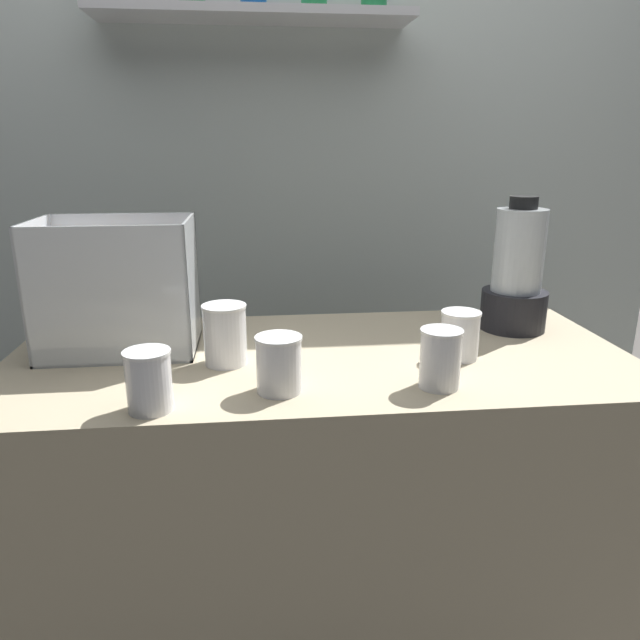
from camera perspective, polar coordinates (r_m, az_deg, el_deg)
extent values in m
cube|color=tan|center=(1.54, 0.00, -19.19)|extent=(1.40, 0.64, 0.90)
cube|color=silver|center=(2.02, -2.41, 13.76)|extent=(2.60, 0.04, 2.50)
cube|color=silver|center=(1.92, -6.46, 27.45)|extent=(0.93, 0.20, 0.02)
cube|color=white|center=(1.44, -18.55, -2.52)|extent=(0.34, 0.23, 0.01)
cube|color=white|center=(1.29, -20.14, 2.00)|extent=(0.34, 0.01, 0.30)
cube|color=white|center=(1.50, -18.20, 4.17)|extent=(0.34, 0.01, 0.30)
cube|color=white|center=(1.44, -25.54, 2.86)|extent=(0.01, 0.23, 0.30)
cube|color=white|center=(1.37, -12.30, 3.45)|extent=(0.01, 0.23, 0.30)
cone|color=orange|center=(1.42, -18.70, -2.04)|extent=(0.16, 0.07, 0.03)
cone|color=orange|center=(1.45, -19.44, -1.52)|extent=(0.17, 0.09, 0.03)
cone|color=orange|center=(1.45, -20.25, -1.81)|extent=(0.07, 0.18, 0.02)
cone|color=orange|center=(1.42, -19.14, -1.91)|extent=(0.12, 0.15, 0.03)
cone|color=orange|center=(1.42, -19.92, -0.91)|extent=(0.18, 0.09, 0.03)
cone|color=orange|center=(1.44, -20.19, -0.41)|extent=(0.18, 0.08, 0.03)
cone|color=orange|center=(1.42, -18.06, -0.79)|extent=(0.16, 0.05, 0.03)
cone|color=orange|center=(1.40, -16.85, -0.93)|extent=(0.15, 0.07, 0.03)
cone|color=orange|center=(1.44, -18.75, 0.53)|extent=(0.14, 0.08, 0.03)
cone|color=orange|center=(1.43, -21.76, 0.21)|extent=(0.13, 0.14, 0.03)
cone|color=orange|center=(1.39, -17.09, 1.18)|extent=(0.07, 0.19, 0.04)
cone|color=orange|center=(1.42, -18.94, 0.02)|extent=(0.05, 0.20, 0.03)
cone|color=orange|center=(1.41, -16.09, 1.48)|extent=(0.18, 0.06, 0.03)
cylinder|color=black|center=(1.57, 18.29, 0.95)|extent=(0.16, 0.16, 0.10)
cylinder|color=silver|center=(1.54, 18.81, 6.41)|extent=(0.12, 0.12, 0.21)
cylinder|color=orange|center=(1.56, 18.53, 3.43)|extent=(0.11, 0.11, 0.04)
cylinder|color=black|center=(1.53, 19.23, 10.75)|extent=(0.07, 0.07, 0.03)
cylinder|color=white|center=(1.08, -16.31, -5.84)|extent=(0.08, 0.08, 0.11)
cylinder|color=yellow|center=(1.09, -16.23, -6.75)|extent=(0.07, 0.07, 0.07)
cylinder|color=white|center=(1.06, -16.55, -3.05)|extent=(0.08, 0.08, 0.01)
cylinder|color=white|center=(1.27, -9.22, -1.54)|extent=(0.09, 0.09, 0.13)
cylinder|color=red|center=(1.28, -9.17, -2.46)|extent=(0.08, 0.08, 0.08)
cylinder|color=white|center=(1.25, -9.35, 1.32)|extent=(0.09, 0.09, 0.01)
cylinder|color=white|center=(1.12, -4.01, -4.46)|extent=(0.09, 0.09, 0.10)
cylinder|color=maroon|center=(1.12, -4.00, -4.96)|extent=(0.08, 0.08, 0.08)
cylinder|color=white|center=(1.10, -4.07, -1.77)|extent=(0.09, 0.09, 0.01)
cylinder|color=white|center=(1.16, 11.62, -3.84)|extent=(0.08, 0.08, 0.11)
cylinder|color=yellow|center=(1.16, 11.57, -4.57)|extent=(0.07, 0.07, 0.08)
cylinder|color=white|center=(1.14, 11.79, -1.07)|extent=(0.08, 0.08, 0.01)
cylinder|color=white|center=(1.32, 13.45, -1.55)|extent=(0.08, 0.08, 0.10)
cylinder|color=yellow|center=(1.33, 13.38, -2.46)|extent=(0.08, 0.08, 0.06)
cylinder|color=white|center=(1.31, 13.61, 0.67)|extent=(0.09, 0.09, 0.01)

